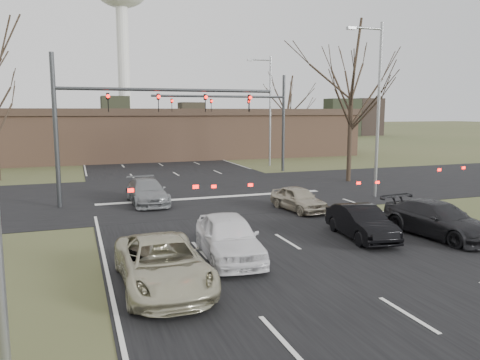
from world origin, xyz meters
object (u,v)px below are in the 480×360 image
(mast_arm_far, at_px, (252,111))
(car_white_sedan, at_px, (229,237))
(streetlight_right_near, at_px, (376,102))
(car_black_hatch, at_px, (361,222))
(building, at_px, (167,133))
(car_silver_ahead, at_px, (298,199))
(streetlight_right_far, at_px, (268,105))
(car_silver_suv, at_px, (163,263))
(mast_arm_near, at_px, (120,111))
(car_charcoal_sedan, at_px, (438,219))
(car_grey_ahead, at_px, (147,192))

(mast_arm_far, bearing_deg, car_white_sedan, -112.94)
(streetlight_right_near, bearing_deg, car_black_hatch, -127.89)
(streetlight_right_near, bearing_deg, building, 103.69)
(car_black_hatch, relative_size, car_silver_ahead, 1.09)
(mast_arm_far, relative_size, car_white_sedan, 2.45)
(streetlight_right_near, height_order, car_white_sedan, streetlight_right_near)
(mast_arm_far, xyz_separation_m, car_black_hatch, (-3.18, -20.48, -4.36))
(streetlight_right_far, bearing_deg, streetlight_right_near, -91.68)
(building, relative_size, car_silver_suv, 8.28)
(building, distance_m, car_silver_ahead, 30.01)
(car_silver_suv, bearing_deg, car_silver_ahead, 44.03)
(mast_arm_near, relative_size, car_silver_suv, 2.37)
(building, bearing_deg, streetlight_right_near, -76.31)
(mast_arm_near, bearing_deg, car_silver_suv, -90.74)
(mast_arm_far, xyz_separation_m, car_charcoal_sedan, (-0.10, -21.29, -4.31))
(streetlight_right_far, distance_m, car_charcoal_sedan, 25.96)
(streetlight_right_far, height_order, car_charcoal_sedan, streetlight_right_far)
(streetlight_right_far, bearing_deg, car_silver_ahead, -108.47)
(streetlight_right_near, bearing_deg, mast_arm_near, 167.95)
(streetlight_right_far, bearing_deg, car_black_hatch, -104.48)
(car_silver_suv, xyz_separation_m, car_silver_ahead, (8.40, 8.16, -0.09))
(car_silver_suv, bearing_deg, mast_arm_far, 63.23)
(mast_arm_far, height_order, car_black_hatch, mast_arm_far)
(mast_arm_far, distance_m, car_black_hatch, 21.18)
(car_grey_ahead, xyz_separation_m, car_silver_ahead, (7.00, -4.43, -0.05))
(streetlight_right_far, relative_size, car_black_hatch, 2.51)
(mast_arm_far, relative_size, car_silver_suv, 2.17)
(car_white_sedan, xyz_separation_m, car_grey_ahead, (-1.21, 10.70, -0.10))
(streetlight_right_far, bearing_deg, building, 123.65)
(streetlight_right_near, bearing_deg, mast_arm_far, 101.47)
(streetlight_right_near, bearing_deg, car_grey_ahead, 168.97)
(streetlight_right_near, distance_m, car_charcoal_sedan, 10.00)
(car_black_hatch, xyz_separation_m, car_charcoal_sedan, (3.08, -0.81, 0.05))
(car_black_hatch, height_order, car_grey_ahead, car_grey_ahead)
(car_white_sedan, xyz_separation_m, car_charcoal_sedan, (8.87, -0.08, -0.07))
(mast_arm_near, xyz_separation_m, car_silver_ahead, (8.23, -4.93, -4.45))
(building, bearing_deg, mast_arm_far, -74.42)
(mast_arm_near, bearing_deg, mast_arm_far, 41.22)
(car_silver_suv, height_order, car_silver_ahead, car_silver_suv)
(mast_arm_far, distance_m, car_silver_ahead, 15.88)
(car_charcoal_sedan, bearing_deg, building, 88.58)
(building, height_order, car_white_sedan, building)
(building, height_order, streetlight_right_far, streetlight_right_far)
(mast_arm_near, relative_size, streetlight_right_near, 1.21)
(car_grey_ahead, bearing_deg, streetlight_right_near, -12.84)
(car_charcoal_sedan, height_order, car_grey_ahead, car_charcoal_sedan)
(building, relative_size, car_silver_ahead, 11.60)
(streetlight_right_far, distance_m, car_black_hatch, 25.76)
(car_charcoal_sedan, bearing_deg, streetlight_right_far, 74.86)
(car_silver_ahead, bearing_deg, car_black_hatch, -97.02)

